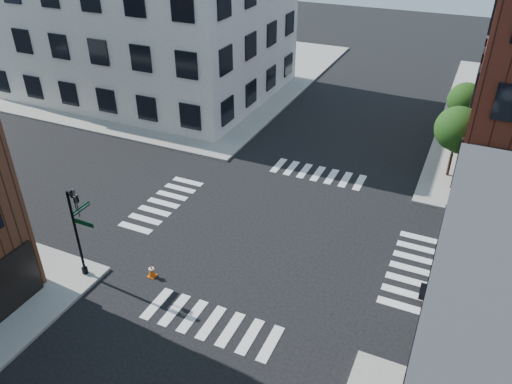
% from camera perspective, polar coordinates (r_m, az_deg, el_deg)
% --- Properties ---
extents(ground, '(120.00, 120.00, 0.00)m').
position_cam_1_polar(ground, '(26.36, 2.24, -4.70)').
color(ground, black).
rests_on(ground, ground).
extents(sidewalk_nw, '(30.00, 30.00, 0.15)m').
position_cam_1_polar(sidewalk_nw, '(52.33, -10.60, 13.70)').
color(sidewalk_nw, gray).
rests_on(sidewalk_nw, ground).
extents(building_nw, '(22.00, 16.00, 11.00)m').
position_cam_1_polar(building_nw, '(45.89, -12.73, 18.06)').
color(building_nw, beige).
rests_on(building_nw, ground).
extents(tree_near, '(2.69, 2.69, 4.49)m').
position_cam_1_polar(tree_near, '(32.23, 22.10, 6.46)').
color(tree_near, black).
rests_on(tree_near, ground).
extents(tree_far, '(2.43, 2.43, 4.07)m').
position_cam_1_polar(tree_far, '(37.94, 22.86, 9.44)').
color(tree_far, black).
rests_on(tree_far, ground).
extents(signal_pole, '(1.29, 1.24, 4.60)m').
position_cam_1_polar(signal_pole, '(23.37, -19.69, -3.50)').
color(signal_pole, black).
rests_on(signal_pole, ground).
extents(traffic_cone, '(0.37, 0.37, 0.67)m').
position_cam_1_polar(traffic_cone, '(23.95, -11.85, -8.81)').
color(traffic_cone, '#D75109').
rests_on(traffic_cone, ground).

